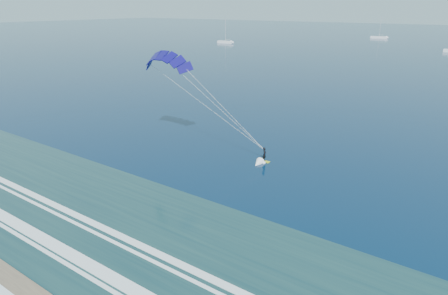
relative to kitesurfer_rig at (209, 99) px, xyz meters
name	(u,v)px	position (x,y,z in m)	size (l,w,h in m)	color
kitesurfer_rig	(209,99)	(0.00, 0.00, 0.00)	(19.33, 5.36, 13.91)	#CAD719
sailboat_0	(225,42)	(-91.04, 132.08, -6.54)	(8.63, 2.40, 11.75)	white
sailboat_1	(379,37)	(-36.14, 209.63, -6.53)	(9.42, 2.40, 12.61)	white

